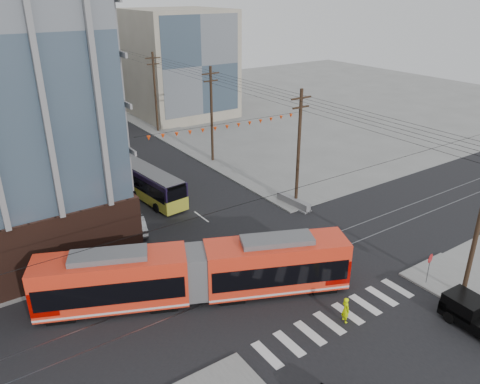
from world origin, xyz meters
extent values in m
plane|color=slate|center=(0.00, 0.00, 0.00)|extent=(160.00, 160.00, 0.00)
cube|color=gray|center=(16.00, 48.00, 8.00)|extent=(14.00, 14.00, 16.00)
cube|color=#8C99A5|center=(18.00, 68.00, 7.00)|extent=(16.00, 16.00, 14.00)
cylinder|color=black|center=(8.50, -6.00, 5.50)|extent=(0.30, 0.30, 11.00)
cylinder|color=black|center=(8.50, 56.00, 5.50)|extent=(0.30, 0.30, 11.00)
imported|color=gray|center=(-5.98, 14.88, 0.74)|extent=(2.56, 4.75, 1.49)
imported|color=#B7B1B2|center=(-5.64, 19.70, 0.75)|extent=(4.02, 5.60, 1.51)
imported|color=slate|center=(-4.95, 22.31, 0.62)|extent=(2.31, 4.59, 1.25)
imported|color=#D9FF01|center=(0.09, -3.40, 0.86)|extent=(0.54, 0.71, 1.73)
cube|color=gray|center=(8.30, 11.11, 0.40)|extent=(1.17, 4.01, 0.79)
camera|label=1|loc=(-18.33, -18.88, 18.87)|focal=35.00mm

